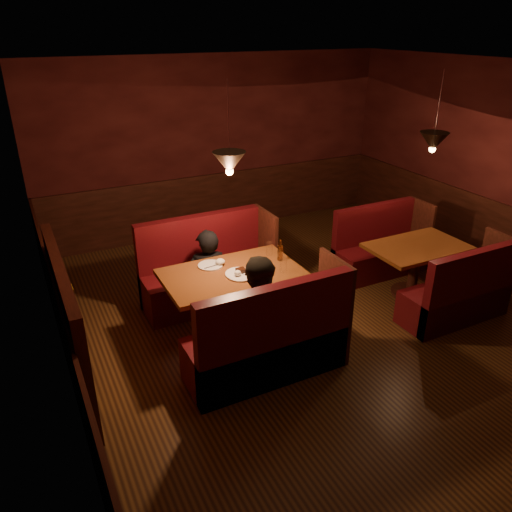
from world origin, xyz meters
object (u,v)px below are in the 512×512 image
main_table (233,287)px  diner_b (263,296)px  main_bench_far (207,276)px  second_bench_far (379,251)px  second_bench_near (459,297)px  second_table (416,258)px  diner_a (207,259)px  main_bench_near (271,346)px

main_table → diner_b: bearing=-82.3°
main_table → main_bench_far: bearing=88.8°
second_bench_far → second_bench_near: bearing=-90.0°
main_bench_far → second_bench_near: main_bench_far is taller
second_table → second_bench_near: size_ratio=0.90×
main_table → second_bench_near: bearing=-20.5°
main_bench_far → second_bench_near: 3.12m
second_bench_far → second_bench_near: 1.50m
diner_b → main_table: bearing=81.2°
second_bench_near → diner_b: 2.55m
main_table → diner_a: size_ratio=1.05×
second_bench_near → diner_b: size_ratio=0.89×
second_bench_far → diner_b: bearing=-155.5°
diner_b → main_bench_far: bearing=75.9°
second_bench_near → diner_b: (-2.48, 0.38, 0.46)m
second_bench_near → diner_a: diner_a is taller
second_bench_far → diner_a: diner_a is taller
main_bench_far → main_table: bearing=-91.2°
second_bench_near → diner_b: bearing=171.4°
second_bench_far → second_bench_near: (0.00, -1.50, 0.00)m
main_bench_far → second_bench_far: size_ratio=1.21×
diner_a → main_bench_far: bearing=-96.2°
diner_a → second_table: bearing=175.5°
main_table → diner_b: 0.60m
second_table → second_bench_near: 0.78m
main_table → diner_a: bearing=96.5°
diner_a → diner_b: bearing=109.9°
diner_a → main_table: bearing=109.4°
main_bench_near → diner_b: 0.51m
second_bench_far → diner_b: diner_b is taller
main_bench_far → second_bench_far: 2.56m
main_bench_far → diner_b: (0.06, -1.44, 0.42)m
main_bench_near → second_bench_near: main_bench_near is taller
main_bench_far → second_bench_far: bearing=-7.0°
diner_b → diner_a: bearing=80.6°
second_table → second_bench_far: bearing=87.8°
second_table → diner_a: size_ratio=0.86×
second_table → diner_a: (-2.60, 0.81, 0.20)m
main_bench_far → diner_a: diner_a is taller
main_bench_near → second_table: main_bench_near is taller
main_table → second_bench_near: main_table is taller
main_bench_far → second_bench_near: size_ratio=1.21×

